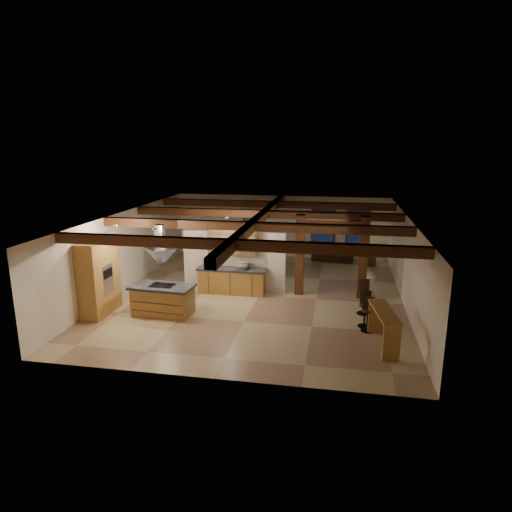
{
  "coord_description": "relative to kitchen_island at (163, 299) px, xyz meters",
  "views": [
    {
      "loc": [
        2.74,
        -15.26,
        5.36
      ],
      "look_at": [
        -0.18,
        0.5,
        1.34
      ],
      "focal_mm": 32.0,
      "sensor_mm": 36.0,
      "label": 1
    }
  ],
  "objects": [
    {
      "name": "side_table",
      "position": [
        6.84,
        7.33,
        -0.22
      ],
      "size": [
        0.56,
        0.56,
        0.55
      ],
      "primitive_type": "cube",
      "rotation": [
        0.0,
        0.0,
        -0.34
      ],
      "color": "#432510",
      "rests_on": "ground"
    },
    {
      "name": "upper_display_cabinet",
      "position": [
        1.68,
        2.62,
        1.36
      ],
      "size": [
        1.8,
        0.36,
        0.95
      ],
      "color": "#A37C34",
      "rests_on": "partition_wall"
    },
    {
      "name": "kitchen_island",
      "position": [
        0.0,
        0.0,
        0.0
      ],
      "size": [
        2.03,
        1.18,
        0.97
      ],
      "color": "#A37C34",
      "rests_on": "ground"
    },
    {
      "name": "room_walls",
      "position": [
        2.68,
        2.31,
        1.29
      ],
      "size": [
        12.0,
        12.0,
        12.0
      ],
      "color": "silver",
      "rests_on": "ground"
    },
    {
      "name": "ground",
      "position": [
        2.68,
        2.31,
        -0.49
      ],
      "size": [
        12.0,
        12.0,
        0.0
      ],
      "primitive_type": "plane",
      "color": "tan",
      "rests_on": "ground"
    },
    {
      "name": "back_windows",
      "position": [
        5.48,
        8.24,
        1.01
      ],
      "size": [
        2.7,
        0.07,
        1.7
      ],
      "color": "#432510",
      "rests_on": "room_walls"
    },
    {
      "name": "dining_table",
      "position": [
        2.29,
        5.02,
        -0.18
      ],
      "size": [
        1.85,
        1.21,
        0.61
      ],
      "primitive_type": "imported",
      "rotation": [
        0.0,
        0.0,
        0.15
      ],
      "color": "#421C10",
      "rests_on": "ground"
    },
    {
      "name": "sofa",
      "position": [
        5.17,
        7.81,
        -0.21
      ],
      "size": [
        1.93,
        0.89,
        0.55
      ],
      "primitive_type": "imported",
      "rotation": [
        0.0,
        0.0,
        3.06
      ],
      "color": "black",
      "rests_on": "ground"
    },
    {
      "name": "framed_art",
      "position": [
        1.18,
        8.25,
        1.21
      ],
      "size": [
        0.65,
        0.05,
        0.85
      ],
      "color": "#432510",
      "rests_on": "room_walls"
    },
    {
      "name": "range_hood",
      "position": [
        0.0,
        -0.0,
        1.29
      ],
      "size": [
        1.1,
        1.1,
        1.4
      ],
      "color": "silver",
      "rests_on": "room_walls"
    },
    {
      "name": "table_lamp",
      "position": [
        6.84,
        7.33,
        0.29
      ],
      "size": [
        0.28,
        0.28,
        0.33
      ],
      "color": "black",
      "rests_on": "side_table"
    },
    {
      "name": "partition_wall",
      "position": [
        1.68,
        2.81,
        0.61
      ],
      "size": [
        3.8,
        0.18,
        2.2
      ],
      "primitive_type": "cube",
      "color": "silver",
      "rests_on": "ground"
    },
    {
      "name": "microwave",
      "position": [
        2.07,
        2.42,
        0.56
      ],
      "size": [
        0.4,
        0.28,
        0.22
      ],
      "primitive_type": "imported",
      "rotation": [
        0.0,
        0.0,
        3.12
      ],
      "color": "silver",
      "rests_on": "back_counter"
    },
    {
      "name": "bar_stool_b",
      "position": [
        6.27,
        0.14,
        0.07
      ],
      "size": [
        0.38,
        0.38,
        1.09
      ],
      "color": "black",
      "rests_on": "ground"
    },
    {
      "name": "timber_posts",
      "position": [
        5.18,
        2.81,
        1.28
      ],
      "size": [
        2.5,
        0.3,
        2.9
      ],
      "color": "#432510",
      "rests_on": "ground"
    },
    {
      "name": "back_counter",
      "position": [
        1.68,
        2.42,
        -0.01
      ],
      "size": [
        2.5,
        0.66,
        0.94
      ],
      "color": "#A37C34",
      "rests_on": "ground"
    },
    {
      "name": "ceiling_beams",
      "position": [
        2.68,
        2.31,
        2.27
      ],
      "size": [
        10.0,
        12.0,
        0.28
      ],
      "color": "#432510",
      "rests_on": "room_walls"
    },
    {
      "name": "bar_stool_c",
      "position": [
        6.28,
        1.21,
        0.08
      ],
      "size": [
        0.39,
        0.39,
        1.12
      ],
      "color": "black",
      "rests_on": "ground"
    },
    {
      "name": "bar_counter",
      "position": [
        6.7,
        -1.14,
        0.19
      ],
      "size": [
        0.76,
        1.96,
        1.0
      ],
      "color": "#A37C34",
      "rests_on": "ground"
    },
    {
      "name": "dining_chairs",
      "position": [
        2.29,
        5.02,
        0.06
      ],
      "size": [
        1.81,
        1.81,
        1.08
      ],
      "color": "#432510",
      "rests_on": "ground"
    },
    {
      "name": "recessed_cans",
      "position": [
        0.14,
        0.38,
        2.38
      ],
      "size": [
        3.16,
        2.46,
        0.03
      ],
      "color": "silver",
      "rests_on": "room_walls"
    },
    {
      "name": "pantry_cabinet",
      "position": [
        -1.99,
        -0.29,
        0.71
      ],
      "size": [
        0.67,
        1.6,
        2.4
      ],
      "color": "#A37C34",
      "rests_on": "ground"
    },
    {
      "name": "bar_stool_a",
      "position": [
        6.34,
        -0.19,
        0.03
      ],
      "size": [
        0.35,
        0.36,
        1.01
      ],
      "color": "black",
      "rests_on": "ground"
    }
  ]
}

